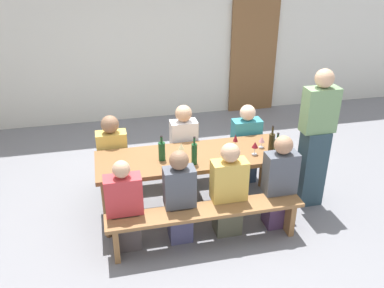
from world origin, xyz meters
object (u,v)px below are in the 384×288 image
(tasting_table, at_px, (192,161))
(wooden_door, at_px, (253,57))
(wine_bottle_0, at_px, (162,151))
(wine_glass_3, at_px, (181,147))
(seated_guest_near_1, at_px, (180,198))
(bench_near, at_px, (206,216))
(seated_guest_far_0, at_px, (113,159))
(seated_guest_far_2, at_px, (246,146))
(seated_guest_far_1, at_px, (184,149))
(wine_glass_0, at_px, (235,139))
(bench_far, at_px, (181,158))
(wine_bottle_2, at_px, (194,153))
(wine_bottle_1, at_px, (271,143))
(wine_bottle_3, at_px, (277,148))
(seated_guest_near_2, at_px, (228,192))
(seated_guest_near_0, at_px, (125,208))
(standing_host, at_px, (315,141))
(wine_glass_1, at_px, (255,145))
(seated_guest_near_3, at_px, (279,184))
(wine_glass_2, at_px, (262,140))

(tasting_table, bearing_deg, wooden_door, 58.23)
(wooden_door, height_order, wine_bottle_0, wooden_door)
(wine_glass_3, relative_size, seated_guest_near_1, 0.14)
(bench_near, bearing_deg, seated_guest_far_0, 127.11)
(tasting_table, xyz_separation_m, seated_guest_far_2, (0.87, 0.52, -0.14))
(wine_bottle_0, relative_size, seated_guest_far_1, 0.26)
(wine_glass_0, bearing_deg, bench_far, 132.69)
(wine_bottle_0, height_order, wine_bottle_2, wine_bottle_2)
(wine_bottle_1, distance_m, wine_glass_3, 1.06)
(wine_glass_0, xyz_separation_m, wine_glass_3, (-0.67, -0.04, -0.01))
(seated_guest_near_1, height_order, seated_guest_far_0, seated_guest_far_0)
(wine_bottle_3, relative_size, seated_guest_far_0, 0.28)
(wine_bottle_1, bearing_deg, seated_guest_far_1, 143.65)
(wine_bottle_0, relative_size, seated_guest_near_2, 0.27)
(seated_guest_far_0, bearing_deg, wooden_door, 132.28)
(wine_bottle_0, relative_size, wine_bottle_2, 0.91)
(wine_glass_0, bearing_deg, seated_guest_near_2, -113.85)
(wooden_door, distance_m, bench_far, 3.14)
(seated_guest_far_1, bearing_deg, seated_guest_far_0, -90.00)
(seated_guest_near_0, height_order, seated_guest_far_1, seated_guest_far_1)
(tasting_table, relative_size, seated_guest_far_2, 2.01)
(seated_guest_far_1, distance_m, standing_host, 1.65)
(wine_glass_3, relative_size, seated_guest_near_0, 0.15)
(wine_bottle_3, height_order, standing_host, standing_host)
(standing_host, bearing_deg, wine_bottle_2, 0.81)
(wine_glass_1, bearing_deg, wine_bottle_0, 174.28)
(wine_bottle_2, bearing_deg, wine_glass_0, 25.19)
(wooden_door, height_order, wine_bottle_3, wooden_door)
(seated_guest_near_2, bearing_deg, seated_guest_far_1, 15.02)
(bench_far, bearing_deg, wooden_door, 51.61)
(wine_bottle_2, bearing_deg, wooden_door, 59.56)
(tasting_table, xyz_separation_m, wine_bottle_1, (0.92, -0.15, 0.21))
(bench_far, distance_m, wine_bottle_2, 1.01)
(wooden_door, xyz_separation_m, standing_host, (-0.43, -3.25, -0.19))
(bench_far, height_order, seated_guest_near_0, seated_guest_near_0)
(bench_far, bearing_deg, seated_guest_far_0, -170.57)
(seated_guest_near_1, relative_size, seated_guest_near_3, 0.96)
(seated_guest_far_0, bearing_deg, wine_glass_3, 57.89)
(tasting_table, distance_m, seated_guest_far_2, 1.02)
(tasting_table, height_order, seated_guest_near_3, seated_guest_near_3)
(seated_guest_near_3, height_order, seated_guest_far_0, seated_guest_near_3)
(bench_far, distance_m, wine_glass_3, 0.83)
(tasting_table, relative_size, wine_bottle_1, 6.36)
(wine_glass_2, bearing_deg, seated_guest_near_2, -137.03)
(bench_far, distance_m, seated_guest_near_1, 1.23)
(wine_bottle_3, distance_m, seated_guest_far_2, 0.87)
(tasting_table, relative_size, wine_bottle_3, 7.08)
(wine_glass_1, bearing_deg, seated_guest_near_2, -138.34)
(wine_glass_1, distance_m, wine_glass_3, 0.86)
(standing_host, bearing_deg, wine_bottle_1, -2.85)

